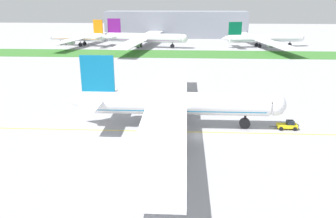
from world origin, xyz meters
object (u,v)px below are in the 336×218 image
(service_truck_baggage_loader, at_px, (107,91))
(parked_airliner_far_centre, at_px, (143,38))
(parked_airliner_far_right, at_px, (263,39))
(pushback_tug, at_px, (288,125))
(ground_crew_wingwalker_port, at_px, (143,136))
(parked_airliner_far_left, at_px, (79,37))
(airliner_foreground, at_px, (172,104))

(service_truck_baggage_loader, bearing_deg, parked_airliner_far_centre, 90.64)
(service_truck_baggage_loader, relative_size, parked_airliner_far_centre, 0.08)
(parked_airliner_far_right, bearing_deg, service_truck_baggage_loader, -122.98)
(service_truck_baggage_loader, distance_m, parked_airliner_far_centre, 100.72)
(pushback_tug, height_order, service_truck_baggage_loader, service_truck_baggage_loader)
(ground_crew_wingwalker_port, height_order, parked_airliner_far_left, parked_airliner_far_left)
(pushback_tug, xyz_separation_m, parked_airliner_far_left, (-87.78, 128.74, 4.30))
(ground_crew_wingwalker_port, height_order, parked_airliner_far_right, parked_airliner_far_right)
(airliner_foreground, distance_m, service_truck_baggage_loader, 32.23)
(airliner_foreground, xyz_separation_m, service_truck_baggage_loader, (-20.97, 24.13, -4.11))
(pushback_tug, distance_m, ground_crew_wingwalker_port, 33.77)
(ground_crew_wingwalker_port, bearing_deg, airliner_foreground, 54.79)
(pushback_tug, distance_m, parked_airliner_far_left, 155.88)
(pushback_tug, relative_size, ground_crew_wingwalker_port, 3.79)
(airliner_foreground, bearing_deg, parked_airliner_far_right, 69.88)
(airliner_foreground, distance_m, parked_airliner_far_centre, 126.71)
(parked_airliner_far_left, bearing_deg, ground_crew_wingwalker_port, -68.12)
(airliner_foreground, relative_size, parked_airliner_far_right, 1.00)
(service_truck_baggage_loader, height_order, parked_airliner_far_centre, parked_airliner_far_centre)
(airliner_foreground, xyz_separation_m, parked_airliner_far_right, (47.47, 129.59, -0.76))
(parked_airliner_far_centre, distance_m, parked_airliner_far_right, 69.73)
(airliner_foreground, xyz_separation_m, parked_airliner_far_centre, (-22.10, 124.77, -0.23))
(ground_crew_wingwalker_port, xyz_separation_m, service_truck_baggage_loader, (-15.06, 32.51, 0.61))
(parked_airliner_far_left, height_order, parked_airliner_far_right, parked_airliner_far_left)
(service_truck_baggage_loader, bearing_deg, parked_airliner_far_right, 57.02)
(pushback_tug, bearing_deg, parked_airliner_far_centre, 111.40)
(ground_crew_wingwalker_port, relative_size, parked_airliner_far_right, 0.02)
(airliner_foreground, xyz_separation_m, pushback_tug, (26.79, 0.03, -4.76))
(pushback_tug, xyz_separation_m, service_truck_baggage_loader, (-47.76, 24.09, 0.65))
(ground_crew_wingwalker_port, height_order, parked_airliner_far_centre, parked_airliner_far_centre)
(airliner_foreground, distance_m, parked_airliner_far_left, 142.49)
(service_truck_baggage_loader, relative_size, parked_airliner_far_left, 0.10)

